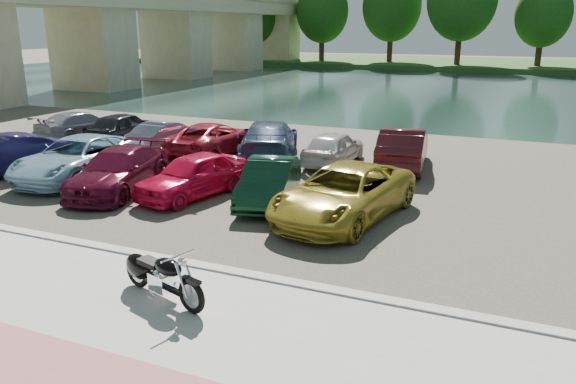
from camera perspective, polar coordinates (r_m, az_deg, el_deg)
name	(u,v)px	position (r m, az deg, el deg)	size (l,w,h in m)	color
ground	(165,316)	(10.84, -12.37, -12.17)	(200.00, 200.00, 0.00)	#595447
promenade	(130,340)	(10.14, -15.74, -14.27)	(60.00, 6.00, 0.10)	#A8A49E
kerb	(220,271)	(12.30, -6.97, -7.92)	(60.00, 0.30, 0.14)	#A8A49E
parking_lot	(346,175)	(20.15, 5.93, 1.73)	(60.00, 18.00, 0.04)	#3E3A32
river	(455,92)	(48.24, 16.56, 9.75)	(120.00, 40.00, 0.00)	#172926
far_bank	(487,64)	(79.97, 19.59, 12.14)	(120.00, 24.00, 0.60)	#254A1A
bridge	(169,22)	(59.21, -11.96, 16.57)	(7.00, 56.00, 8.55)	tan
far_trees	(529,4)	(73.46, 23.29, 17.10)	(70.25, 10.68, 12.52)	#331E12
motorcycle	(156,274)	(11.18, -13.25, -8.09)	(2.27, 1.01, 1.05)	black
car_1	(2,156)	(22.07, -27.03, 3.24)	(1.50, 4.29, 1.41)	#151136
car_2	(78,158)	(20.66, -20.56, 3.23)	(2.38, 5.17, 1.44)	#94BED7
car_3	(118,170)	(18.67, -16.86, 2.11)	(1.89, 4.64, 1.35)	#510B22
car_4	(193,175)	(17.55, -9.66, 1.69)	(1.58, 3.94, 1.34)	red
car_5	(269,182)	(16.68, -1.92, 1.05)	(1.37, 3.93, 1.29)	black
car_6	(344,193)	(15.33, 5.67, -0.11)	(2.41, 5.22, 1.45)	olive
car_7	(81,125)	(28.11, -20.27, 6.39)	(1.79, 4.41, 1.28)	gray
car_8	(123,127)	(26.55, -16.38, 6.34)	(1.66, 4.12, 1.40)	black
car_9	(166,135)	(24.67, -12.28, 5.68)	(1.30, 3.72, 1.22)	slate
car_10	(212,138)	(23.41, -7.70, 5.44)	(2.16, 4.69, 1.30)	#AA1C2E
car_11	(269,140)	(22.30, -1.93, 5.32)	(2.14, 5.25, 1.52)	#314160
car_12	(334,147)	(21.52, 4.65, 4.55)	(1.53, 3.79, 1.29)	beige
car_13	(403,148)	(21.24, 11.61, 4.40)	(1.60, 4.59, 1.51)	#481319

